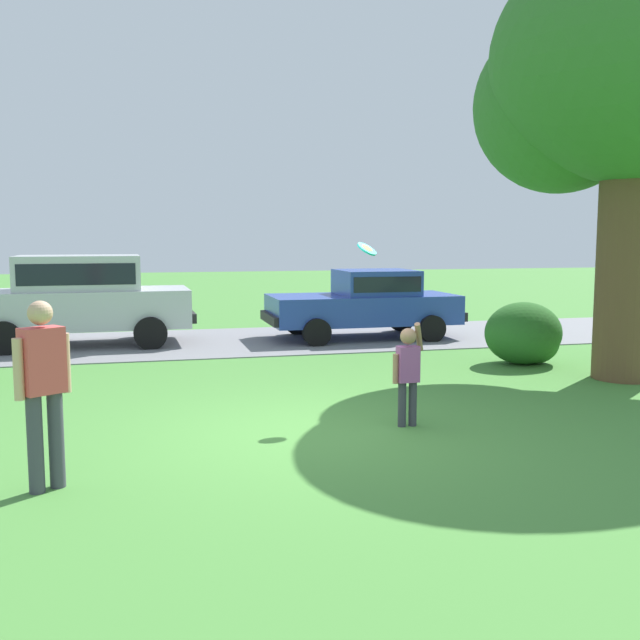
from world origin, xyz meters
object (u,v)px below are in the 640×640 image
(oak_tree_large, at_px, (628,78))
(parked_sedan, at_px, (366,301))
(parked_suv, at_px, (80,295))
(child_thrower, at_px, (408,368))
(adult_onlooker, at_px, (43,384))
(frisbee, at_px, (367,249))

(oak_tree_large, height_order, parked_sedan, oak_tree_large)
(parked_sedan, xyz_separation_m, parked_suv, (-6.23, 0.35, 0.23))
(parked_suv, distance_m, child_thrower, 8.95)
(parked_suv, xyz_separation_m, adult_onlooker, (0.42, -9.09, -0.09))
(oak_tree_large, relative_size, adult_onlooker, 4.04)
(parked_suv, height_order, frisbee, frisbee)
(frisbee, relative_size, adult_onlooker, 0.18)
(parked_suv, bearing_deg, parked_sedan, -3.21)
(oak_tree_large, height_order, frisbee, oak_tree_large)
(parked_sedan, distance_m, adult_onlooker, 10.50)
(child_thrower, bearing_deg, parked_sedan, 76.23)
(adult_onlooker, bearing_deg, child_thrower, 18.15)
(parked_sedan, height_order, frisbee, frisbee)
(adult_onlooker, bearing_deg, parked_sedan, 56.36)
(parked_suv, height_order, adult_onlooker, parked_suv)
(frisbee, bearing_deg, parked_suv, 121.42)
(oak_tree_large, relative_size, parked_sedan, 1.59)
(frisbee, bearing_deg, oak_tree_large, 14.60)
(parked_sedan, height_order, parked_suv, parked_suv)
(oak_tree_large, distance_m, parked_sedan, 7.10)
(frisbee, bearing_deg, child_thrower, -76.09)
(child_thrower, height_order, frisbee, frisbee)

